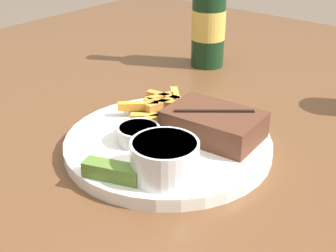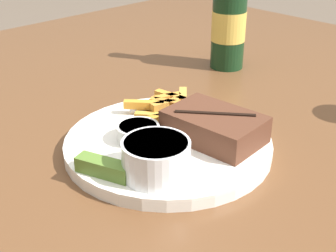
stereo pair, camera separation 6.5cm
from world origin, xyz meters
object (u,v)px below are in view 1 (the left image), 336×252
Objects in this scene: dinner_plate at (168,144)px; coleslaw_cup at (165,157)px; steak_portion at (214,124)px; fork_utensil at (141,117)px; knife_utensil at (188,129)px; beer_bottle at (209,22)px; pickle_spear at (112,171)px; dipping_sauce_cup at (138,133)px.

coleslaw_cup is at bearing -53.26° from dinner_plate.
fork_utensil is (-0.12, -0.02, -0.02)m from steak_portion.
knife_utensil reaches higher than dinner_plate.
steak_portion is 1.06× the size of fork_utensil.
dinner_plate is at bearing -134.26° from steak_portion.
fork_utensil is 0.82× the size of knife_utensil.
beer_bottle is (-0.17, 0.30, 0.07)m from knife_utensil.
pickle_spear is at bearing -84.77° from dinner_plate.
dinner_plate is at bearing -170.38° from knife_utensil.
beer_bottle is at bearing 111.06° from pickle_spear.
fork_utensil reaches higher than dinner_plate.
coleslaw_cup is 1.40× the size of dipping_sauce_cup.
pickle_spear is (-0.03, -0.17, -0.01)m from steak_portion.
pickle_spear is at bearing -101.51° from steak_portion.
coleslaw_cup is 0.09m from dipping_sauce_cup.
coleslaw_cup is at bearing -84.75° from steak_portion.
fork_utensil is at bearing 129.34° from dipping_sauce_cup.
beer_bottle is at bearing 116.24° from dinner_plate.
beer_bottle reaches higher than steak_portion.
knife_utensil is (0.08, 0.01, 0.00)m from fork_utensil.
beer_bottle is at bearing 52.94° from knife_utensil.
beer_bottle reaches higher than coleslaw_cup.
dipping_sauce_cup is 0.08m from knife_utensil.
pickle_spear is 0.59× the size of fork_utensil.
pickle_spear is 0.30× the size of beer_bottle.
pickle_spear is at bearing -68.94° from beer_bottle.
coleslaw_cup is at bearing -27.44° from dipping_sauce_cup.
dipping_sauce_cup is 0.39m from beer_bottle.
steak_portion reaches higher than fork_utensil.
dipping_sauce_cup is at bearing -132.14° from steak_portion.
dinner_plate is 1.86× the size of knife_utensil.
steak_portion is 1.80× the size of pickle_spear.
fork_utensil is (-0.13, 0.10, -0.02)m from coleslaw_cup.
knife_utensil is at bearing 91.02° from pickle_spear.
dipping_sauce_cup is 0.24× the size of beer_bottle.
coleslaw_cup reaches higher than dinner_plate.
beer_bottle reaches higher than knife_utensil.
steak_portion is at bearing 95.25° from coleslaw_cup.
fork_utensil is at bearing 142.32° from coleslaw_cup.
beer_bottle reaches higher than pickle_spear.
coleslaw_cup is 0.07m from pickle_spear.
fork_utensil is at bearing -73.66° from beer_bottle.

